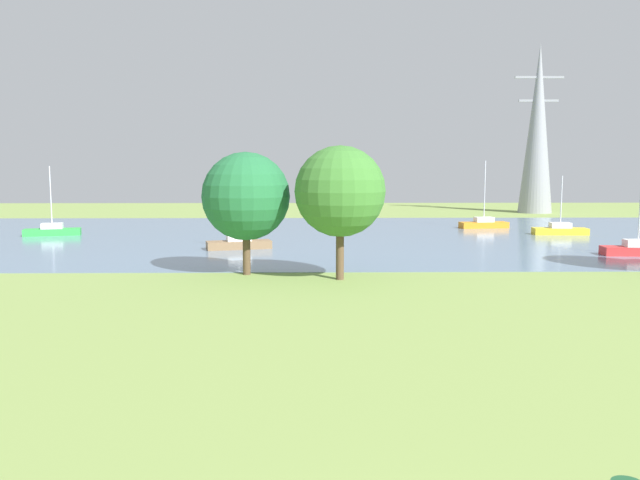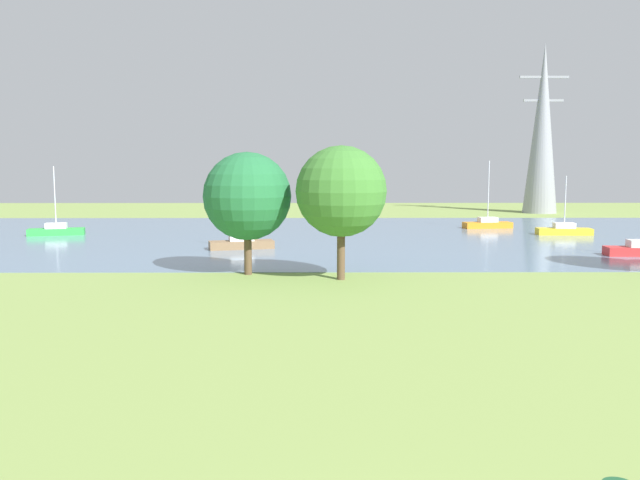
{
  "view_description": "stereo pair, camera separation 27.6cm",
  "coord_description": "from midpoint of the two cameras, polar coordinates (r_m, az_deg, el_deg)",
  "views": [
    {
      "loc": [
        -1.77,
        -7.66,
        6.23
      ],
      "look_at": [
        -1.29,
        21.59,
        2.88
      ],
      "focal_mm": 36.51,
      "sensor_mm": 36.0,
      "label": 1
    },
    {
      "loc": [
        -1.5,
        -7.67,
        6.23
      ],
      "look_at": [
        -1.29,
        21.59,
        2.88
      ],
      "focal_mm": 36.51,
      "sensor_mm": 36.0,
      "label": 2
    }
  ],
  "objects": [
    {
      "name": "sailboat_yellow",
      "position": [
        62.86,
        20.72,
        0.82
      ],
      "size": [
        4.89,
        1.83,
        5.32
      ],
      "color": "yellow",
      "rests_on": "water_surface"
    },
    {
      "name": "tree_mid_shore",
      "position": [
        35.39,
        2.09,
        4.26
      ],
      "size": [
        4.97,
        4.97,
        7.34
      ],
      "color": "brown",
      "rests_on": "ground"
    },
    {
      "name": "sailboat_green",
      "position": [
        63.16,
        -21.99,
        0.8
      ],
      "size": [
        5.02,
        2.64,
        6.18
      ],
      "color": "green",
      "rests_on": "water_surface"
    },
    {
      "name": "tree_west_far",
      "position": [
        37.28,
        -6.19,
        3.82
      ],
      "size": [
        5.03,
        5.03,
        7.02
      ],
      "color": "brown",
      "rests_on": "ground"
    },
    {
      "name": "sailboat_brown",
      "position": [
        49.26,
        -6.74,
        -0.27
      ],
      "size": [
        5.02,
        2.68,
        5.3
      ],
      "color": "brown",
      "rests_on": "water_surface"
    },
    {
      "name": "water_surface",
      "position": [
        58.02,
        1.2,
        0.36
      ],
      "size": [
        140.0,
        40.0,
        0.02
      ],
      "primitive_type": "cube",
      "color": "slate",
      "rests_on": "ground"
    },
    {
      "name": "ground_plane",
      "position": [
        30.36,
        2.69,
        -5.33
      ],
      "size": [
        160.0,
        160.0,
        0.0
      ],
      "primitive_type": "plane",
      "color": "#7F994C"
    },
    {
      "name": "sailboat_orange",
      "position": [
        67.31,
        14.58,
        1.39
      ],
      "size": [
        4.96,
        2.17,
        6.73
      ],
      "color": "orange",
      "rests_on": "water_surface"
    },
    {
      "name": "electricity_pylon",
      "position": [
        91.36,
        18.99,
        9.22
      ],
      "size": [
        6.4,
        4.4,
        22.15
      ],
      "color": "gray",
      "rests_on": "ground"
    }
  ]
}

